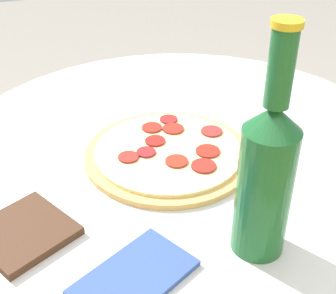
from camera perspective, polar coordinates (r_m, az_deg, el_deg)
name	(u,v)px	position (r m, az deg, el deg)	size (l,w,h in m)	color
table	(181,210)	(0.95, 1.61, -7.72)	(0.86, 0.86, 0.77)	silver
pizza	(168,153)	(0.80, 0.03, -0.70)	(0.29, 0.29, 0.02)	tan
beer_bottle	(266,174)	(0.58, 11.86, -3.29)	(0.07, 0.07, 0.31)	#195628
pizza_paddle	(4,244)	(0.67, -19.39, -11.08)	(0.24, 0.18, 0.02)	#422819
napkin	(134,278)	(0.60, -4.15, -15.61)	(0.17, 0.15, 0.01)	#334C99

